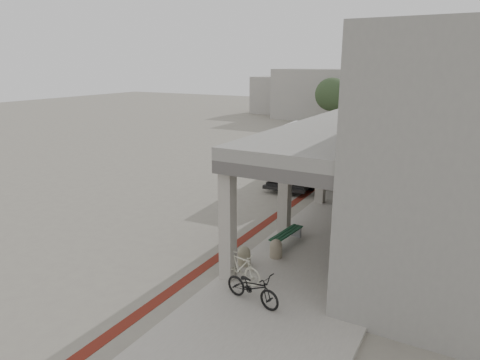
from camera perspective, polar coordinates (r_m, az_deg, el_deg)
The scene contains 14 objects.
ground at distance 16.48m, azimuth -1.62°, elevation -6.52°, with size 120.00×120.00×0.00m, color slate.
bike_lane_stripe at distance 17.69m, azimuth 4.51°, elevation -4.97°, with size 0.35×40.00×0.01m, color #601C13.
sidewalk at distance 14.95m, azimuth 11.81°, elevation -8.97°, with size 4.40×28.00×0.12m, color gray.
transit_building at distance 17.84m, azimuth 25.65°, elevation 5.02°, with size 7.60×17.00×7.00m.
distant_backdrop at distance 50.27m, azimuth 17.23°, elevation 10.75°, with size 28.00×10.00×6.50m.
tree_left at distance 43.18m, azimuth 12.11°, elevation 11.08°, with size 3.20×3.20×4.80m.
tree_mid at distance 43.60m, azimuth 21.86°, elevation 10.38°, with size 3.20×3.20×4.80m.
fedex_truck at distance 23.26m, azimuth 8.71°, elevation 3.87°, with size 2.60×7.07×2.96m.
bench at distance 14.88m, azimuth 6.20°, elevation -7.37°, with size 0.55×1.77×0.41m.
bollard_near at distance 13.33m, azimuth 0.54°, elevation -10.04°, with size 0.40×0.40×0.59m.
bollard_far at distance 13.86m, azimuth 4.81°, elevation -9.06°, with size 0.40×0.40×0.60m.
utility_cabinet at distance 13.40m, azimuth 14.39°, elevation -9.66°, with size 0.41×0.55×0.92m, color gray.
bicycle_black at distance 11.35m, azimuth 1.69°, elevation -14.08°, with size 0.58×1.67×0.88m, color black.
bicycle_cream at distance 12.33m, azimuth -0.01°, elevation -11.51°, with size 0.42×1.47×0.88m, color beige.
Camera 1 is at (7.89, -13.10, 6.13)m, focal length 32.00 mm.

